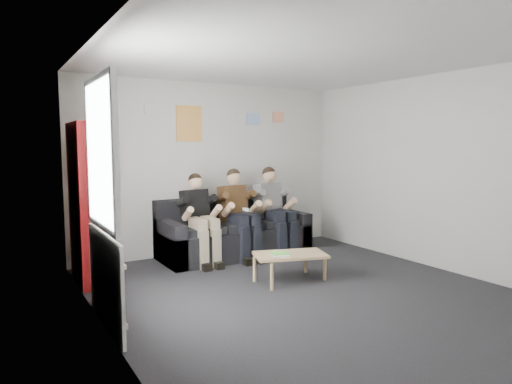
% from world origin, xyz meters
% --- Properties ---
extents(room_shell, '(5.00, 5.00, 5.00)m').
position_xyz_m(room_shell, '(0.00, 0.00, 1.35)').
color(room_shell, black).
rests_on(room_shell, ground).
extents(sofa, '(2.31, 0.94, 0.89)m').
position_xyz_m(sofa, '(0.14, 2.06, 0.32)').
color(sofa, black).
rests_on(sofa, ground).
extents(bookshelf, '(0.30, 0.90, 2.00)m').
position_xyz_m(bookshelf, '(-2.07, 1.76, 1.00)').
color(bookshelf, maroon).
rests_on(bookshelf, ground).
extents(coffee_table, '(0.89, 0.49, 0.36)m').
position_xyz_m(coffee_table, '(0.11, 0.48, 0.31)').
color(coffee_table, tan).
rests_on(coffee_table, ground).
extents(game_cases, '(0.23, 0.19, 0.03)m').
position_xyz_m(game_cases, '(-0.05, 0.45, 0.37)').
color(game_cases, white).
rests_on(game_cases, coffee_table).
extents(person_left, '(0.38, 0.82, 1.31)m').
position_xyz_m(person_left, '(-0.50, 1.86, 0.66)').
color(person_left, black).
rests_on(person_left, sofa).
extents(person_middle, '(0.41, 0.87, 1.36)m').
position_xyz_m(person_middle, '(0.14, 1.86, 0.68)').
color(person_middle, '#53391B').
rests_on(person_middle, sofa).
extents(person_right, '(0.41, 0.88, 1.37)m').
position_xyz_m(person_right, '(0.78, 1.86, 0.69)').
color(person_right, white).
rests_on(person_right, sofa).
extents(radiator, '(0.10, 0.64, 0.60)m').
position_xyz_m(radiator, '(-2.15, 0.20, 0.35)').
color(radiator, white).
rests_on(radiator, ground).
extents(window, '(0.05, 1.30, 2.36)m').
position_xyz_m(window, '(-2.22, 0.20, 1.03)').
color(window, white).
rests_on(window, room_shell).
extents(poster_large, '(0.42, 0.01, 0.55)m').
position_xyz_m(poster_large, '(-0.40, 2.49, 2.05)').
color(poster_large, '#DFDB4E').
rests_on(poster_large, room_shell).
extents(poster_blue, '(0.25, 0.01, 0.20)m').
position_xyz_m(poster_blue, '(0.75, 2.49, 2.15)').
color(poster_blue, '#438CE6').
rests_on(poster_blue, room_shell).
extents(poster_pink, '(0.22, 0.01, 0.18)m').
position_xyz_m(poster_pink, '(1.25, 2.49, 2.20)').
color(poster_pink, '#D44290').
rests_on(poster_pink, room_shell).
extents(poster_sign, '(0.20, 0.01, 0.14)m').
position_xyz_m(poster_sign, '(-1.00, 2.49, 2.25)').
color(poster_sign, silver).
rests_on(poster_sign, room_shell).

